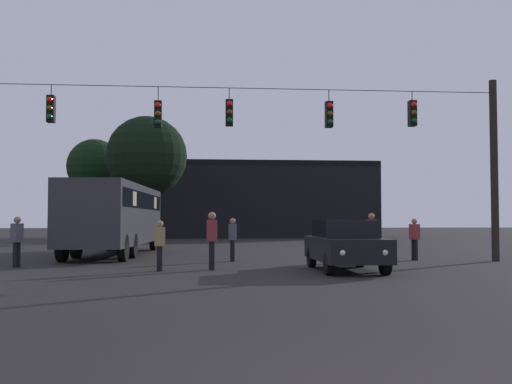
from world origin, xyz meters
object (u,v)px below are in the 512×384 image
at_px(pedestrian_crossing_center, 233,237).
at_px(tree_left_silhouette, 147,157).
at_px(pedestrian_crossing_right, 160,243).
at_px(pedestrian_near_bus, 371,233).
at_px(tree_behind_building, 95,167).
at_px(car_near_right, 345,244).
at_px(pedestrian_crossing_left, 17,239).
at_px(pedestrian_trailing, 212,237).
at_px(city_bus, 116,212).
at_px(pedestrian_far_side, 415,237).

bearing_deg(pedestrian_crossing_center, tree_left_silhouette, 104.24).
distance_m(pedestrian_crossing_center, pedestrian_crossing_right, 4.66).
distance_m(pedestrian_near_bus, tree_behind_building, 29.31).
xyz_separation_m(pedestrian_crossing_right, tree_behind_building, (-7.08, 29.00, 4.74)).
height_order(pedestrian_crossing_center, tree_left_silhouette, tree_left_silhouette).
xyz_separation_m(car_near_right, tree_left_silhouette, (-8.20, 24.04, 5.09)).
relative_size(pedestrian_crossing_left, tree_left_silhouette, 0.19).
height_order(car_near_right, pedestrian_near_bus, pedestrian_near_bus).
bearing_deg(pedestrian_near_bus, pedestrian_crossing_right, -152.00).
bearing_deg(car_near_right, pedestrian_trailing, 171.57).
bearing_deg(pedestrian_crossing_right, city_bus, 106.52).
bearing_deg(pedestrian_crossing_right, pedestrian_crossing_left, 158.47).
relative_size(pedestrian_crossing_center, tree_left_silhouette, 0.18).
distance_m(pedestrian_crossing_right, pedestrian_trailing, 1.59).
height_order(pedestrian_crossing_right, pedestrian_near_bus, pedestrian_near_bus).
bearing_deg(pedestrian_trailing, car_near_right, -8.43).
xyz_separation_m(tree_left_silhouette, tree_behind_building, (-4.45, 5.29, -0.30)).
height_order(pedestrian_crossing_left, pedestrian_crossing_right, pedestrian_crossing_left).
height_order(car_near_right, pedestrian_crossing_right, car_near_right).
bearing_deg(pedestrian_crossing_left, pedestrian_crossing_right, -21.53).
height_order(tree_left_silhouette, tree_behind_building, tree_left_silhouette).
distance_m(city_bus, pedestrian_far_side, 12.64).
bearing_deg(pedestrian_near_bus, tree_left_silhouette, 117.51).
distance_m(tree_left_silhouette, tree_behind_building, 6.92).
bearing_deg(city_bus, pedestrian_far_side, -20.95).
height_order(pedestrian_far_side, tree_behind_building, tree_behind_building).
xyz_separation_m(city_bus, pedestrian_crossing_right, (2.51, -8.48, -1.02)).
height_order(pedestrian_near_bus, pedestrian_far_side, pedestrian_near_bus).
xyz_separation_m(pedestrian_crossing_center, tree_left_silhouette, (-5.00, 19.70, 4.99)).
bearing_deg(pedestrian_far_side, pedestrian_crossing_center, 179.73).
bearing_deg(pedestrian_trailing, city_bus, 116.37).
bearing_deg(pedestrian_crossing_right, pedestrian_near_bus, 28.00).
bearing_deg(pedestrian_far_side, pedestrian_crossing_left, -171.37).
distance_m(car_near_right, pedestrian_near_bus, 4.84).
distance_m(city_bus, tree_behind_building, 21.35).
bearing_deg(tree_behind_building, pedestrian_trailing, -73.27).
bearing_deg(tree_behind_building, pedestrian_crossing_center, -69.29).
bearing_deg(pedestrian_crossing_center, pedestrian_near_bus, 0.42).
relative_size(city_bus, tree_left_silhouette, 1.28).
relative_size(city_bus, pedestrian_near_bus, 6.23).
bearing_deg(pedestrian_crossing_left, tree_left_silhouette, 84.56).
relative_size(car_near_right, pedestrian_crossing_center, 2.73).
bearing_deg(tree_left_silhouette, pedestrian_far_side, -58.95).
xyz_separation_m(pedestrian_crossing_center, pedestrian_near_bus, (5.24, 0.04, 0.12)).
bearing_deg(car_near_right, city_bus, 132.53).
xyz_separation_m(car_near_right, pedestrian_far_side, (3.68, 4.31, 0.09)).
bearing_deg(pedestrian_near_bus, pedestrian_crossing_center, -179.58).
distance_m(city_bus, pedestrian_crossing_center, 6.69).
relative_size(car_near_right, pedestrian_crossing_left, 2.66).
bearing_deg(city_bus, pedestrian_trailing, -63.63).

